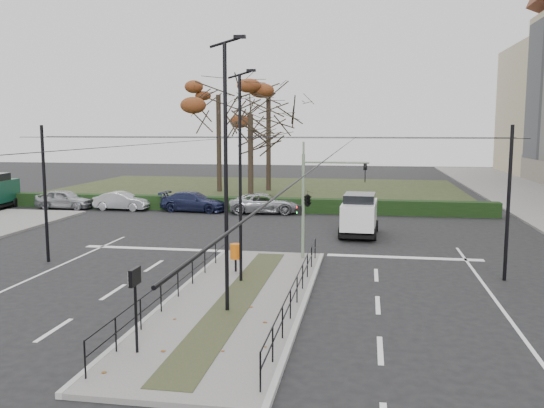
{
  "coord_description": "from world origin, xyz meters",
  "views": [
    {
      "loc": [
        4.26,
        -20.94,
        5.88
      ],
      "look_at": [
        -0.18,
        5.77,
        2.29
      ],
      "focal_mm": 38.0,
      "sensor_mm": 36.0,
      "label": 1
    }
  ],
  "objects_px": {
    "streetlamp_median_near": "(226,175)",
    "rust_tree": "(218,95)",
    "streetlamp_median_far": "(241,176)",
    "parked_car_fourth": "(265,203)",
    "bare_tree_center": "(268,104)",
    "bare_tree_near": "(250,121)",
    "info_panel": "(135,287)",
    "parked_car_second": "(122,201)",
    "parked_car_third": "(194,202)",
    "litter_bin": "(236,252)",
    "white_van": "(359,214)",
    "parked_car_first": "(65,199)",
    "traffic_light": "(309,198)"
  },
  "relations": [
    {
      "from": "litter_bin",
      "to": "parked_car_third",
      "type": "xyz_separation_m",
      "value": [
        -6.95,
        16.88,
        -0.25
      ]
    },
    {
      "from": "streetlamp_median_near",
      "to": "rust_tree",
      "type": "height_order",
      "value": "rust_tree"
    },
    {
      "from": "streetlamp_median_near",
      "to": "rust_tree",
      "type": "xyz_separation_m",
      "value": [
        -9.12,
        33.91,
        4.37
      ]
    },
    {
      "from": "info_panel",
      "to": "bare_tree_near",
      "type": "distance_m",
      "value": 31.76
    },
    {
      "from": "rust_tree",
      "to": "bare_tree_center",
      "type": "distance_m",
      "value": 4.66
    },
    {
      "from": "white_van",
      "to": "info_panel",
      "type": "bearing_deg",
      "value": -106.55
    },
    {
      "from": "litter_bin",
      "to": "bare_tree_center",
      "type": "distance_m",
      "value": 31.6
    },
    {
      "from": "info_panel",
      "to": "parked_car_first",
      "type": "height_order",
      "value": "info_panel"
    },
    {
      "from": "streetlamp_median_far",
      "to": "streetlamp_median_near",
      "type": "bearing_deg",
      "value": -84.49
    },
    {
      "from": "parked_car_third",
      "to": "parked_car_fourth",
      "type": "distance_m",
      "value": 5.15
    },
    {
      "from": "bare_tree_center",
      "to": "parked_car_first",
      "type": "bearing_deg",
      "value": -132.09
    },
    {
      "from": "parked_car_third",
      "to": "rust_tree",
      "type": "height_order",
      "value": "rust_tree"
    },
    {
      "from": "traffic_light",
      "to": "litter_bin",
      "type": "bearing_deg",
      "value": -132.5
    },
    {
      "from": "parked_car_fourth",
      "to": "rust_tree",
      "type": "xyz_separation_m",
      "value": [
        -6.44,
        12.16,
        8.13
      ]
    },
    {
      "from": "parked_car_first",
      "to": "white_van",
      "type": "xyz_separation_m",
      "value": [
        21.37,
        -7.04,
        0.5
      ]
    },
    {
      "from": "parked_car_first",
      "to": "traffic_light",
      "type": "bearing_deg",
      "value": -125.35
    },
    {
      "from": "info_panel",
      "to": "parked_car_third",
      "type": "relative_size",
      "value": 0.47
    },
    {
      "from": "litter_bin",
      "to": "rust_tree",
      "type": "bearing_deg",
      "value": 105.86
    },
    {
      "from": "streetlamp_median_far",
      "to": "rust_tree",
      "type": "relative_size",
      "value": 0.68
    },
    {
      "from": "streetlamp_median_far",
      "to": "bare_tree_near",
      "type": "relative_size",
      "value": 0.86
    },
    {
      "from": "streetlamp_median_far",
      "to": "parked_car_fourth",
      "type": "relative_size",
      "value": 1.59
    },
    {
      "from": "info_panel",
      "to": "white_van",
      "type": "height_order",
      "value": "info_panel"
    },
    {
      "from": "parked_car_third",
      "to": "bare_tree_near",
      "type": "distance_m",
      "value": 8.65
    },
    {
      "from": "info_panel",
      "to": "rust_tree",
      "type": "relative_size",
      "value": 0.19
    },
    {
      "from": "litter_bin",
      "to": "white_van",
      "type": "relative_size",
      "value": 0.26
    },
    {
      "from": "bare_tree_center",
      "to": "bare_tree_near",
      "type": "relative_size",
      "value": 1.24
    },
    {
      "from": "litter_bin",
      "to": "bare_tree_near",
      "type": "height_order",
      "value": "bare_tree_near"
    },
    {
      "from": "bare_tree_near",
      "to": "parked_car_third",
      "type": "bearing_deg",
      "value": -117.26
    },
    {
      "from": "streetlamp_median_far",
      "to": "bare_tree_near",
      "type": "height_order",
      "value": "bare_tree_near"
    },
    {
      "from": "rust_tree",
      "to": "info_panel",
      "type": "bearing_deg",
      "value": -78.54
    },
    {
      "from": "parked_car_fourth",
      "to": "white_van",
      "type": "distance_m",
      "value": 9.88
    },
    {
      "from": "streetlamp_median_near",
      "to": "bare_tree_near",
      "type": "relative_size",
      "value": 0.93
    },
    {
      "from": "parked_car_third",
      "to": "parked_car_second",
      "type": "bearing_deg",
      "value": 97.77
    },
    {
      "from": "bare_tree_center",
      "to": "parked_car_third",
      "type": "bearing_deg",
      "value": -102.48
    },
    {
      "from": "streetlamp_median_far",
      "to": "parked_car_second",
      "type": "distance_m",
      "value": 22.39
    },
    {
      "from": "litter_bin",
      "to": "streetlamp_median_near",
      "type": "relative_size",
      "value": 0.13
    },
    {
      "from": "traffic_light",
      "to": "parked_car_fourth",
      "type": "height_order",
      "value": "traffic_light"
    },
    {
      "from": "info_panel",
      "to": "bare_tree_center",
      "type": "distance_m",
      "value": 39.8
    },
    {
      "from": "info_panel",
      "to": "white_van",
      "type": "xyz_separation_m",
      "value": [
        5.38,
        18.11,
        -0.67
      ]
    },
    {
      "from": "parked_car_fourth",
      "to": "parked_car_second",
      "type": "bearing_deg",
      "value": 84.72
    },
    {
      "from": "traffic_light",
      "to": "info_panel",
      "type": "relative_size",
      "value": 2.08
    },
    {
      "from": "litter_bin",
      "to": "info_panel",
      "type": "bearing_deg",
      "value": -94.07
    },
    {
      "from": "info_panel",
      "to": "parked_car_second",
      "type": "xyz_separation_m",
      "value": [
        -11.63,
        25.28,
        -1.23
      ]
    },
    {
      "from": "parked_car_fourth",
      "to": "bare_tree_center",
      "type": "height_order",
      "value": "bare_tree_center"
    },
    {
      "from": "rust_tree",
      "to": "parked_car_fourth",
      "type": "bearing_deg",
      "value": -62.08
    },
    {
      "from": "parked_car_second",
      "to": "bare_tree_center",
      "type": "relative_size",
      "value": 0.35
    },
    {
      "from": "info_panel",
      "to": "parked_car_second",
      "type": "bearing_deg",
      "value": 114.7
    },
    {
      "from": "parked_car_fourth",
      "to": "bare_tree_near",
      "type": "height_order",
      "value": "bare_tree_near"
    },
    {
      "from": "streetlamp_median_far",
      "to": "parked_car_fourth",
      "type": "bearing_deg",
      "value": 97.31
    },
    {
      "from": "parked_car_third",
      "to": "bare_tree_center",
      "type": "height_order",
      "value": "bare_tree_center"
    }
  ]
}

